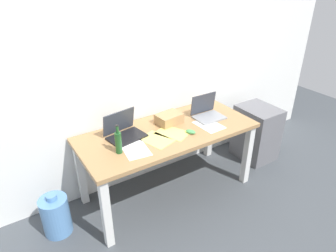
{
  "coord_description": "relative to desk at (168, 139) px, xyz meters",
  "views": [
    {
      "loc": [
        -1.39,
        -2.18,
        2.19
      ],
      "look_at": [
        0.0,
        0.0,
        0.8
      ],
      "focal_mm": 32.26,
      "sensor_mm": 36.0,
      "label": 1
    }
  ],
  "objects": [
    {
      "name": "water_cooler_jug",
      "position": [
        -1.16,
        0.07,
        -0.46
      ],
      "size": [
        0.25,
        0.25,
        0.43
      ],
      "color": "#598CC6",
      "rests_on": "ground"
    },
    {
      "name": "paper_sheet_center",
      "position": [
        0.01,
        -0.07,
        0.1
      ],
      "size": [
        0.32,
        0.36,
        0.0
      ],
      "primitive_type": "cube",
      "rotation": [
        0.0,
        0.0,
        0.47
      ],
      "color": "#F4E06B",
      "rests_on": "desk"
    },
    {
      "name": "ground_plane",
      "position": [
        0.0,
        0.0,
        -0.66
      ],
      "size": [
        8.0,
        8.0,
        0.0
      ],
      "primitive_type": "plane",
      "color": "#42474C"
    },
    {
      "name": "laptop_right",
      "position": [
        0.51,
        0.03,
        0.15
      ],
      "size": [
        0.31,
        0.25,
        0.24
      ],
      "color": "gray",
      "rests_on": "desk"
    },
    {
      "name": "laptop_left",
      "position": [
        -0.41,
        0.13,
        0.15
      ],
      "size": [
        0.38,
        0.31,
        0.24
      ],
      "color": "black",
      "rests_on": "desk"
    },
    {
      "name": "computer_mouse",
      "position": [
        0.16,
        -0.16,
        0.11
      ],
      "size": [
        0.1,
        0.12,
        0.03
      ],
      "primitive_type": "ellipsoid",
      "rotation": [
        0.0,
        0.0,
        0.45
      ],
      "color": "#4C9E56",
      "rests_on": "desk"
    },
    {
      "name": "paper_sheet_front_left",
      "position": [
        -0.43,
        -0.14,
        0.1
      ],
      "size": [
        0.25,
        0.32,
        0.0
      ],
      "primitive_type": "cube",
      "rotation": [
        0.0,
        0.0,
        -0.13
      ],
      "color": "white",
      "rests_on": "desk"
    },
    {
      "name": "cardboard_box",
      "position": [
        0.09,
        0.13,
        0.15
      ],
      "size": [
        0.27,
        0.21,
        0.1
      ],
      "primitive_type": "cube",
      "rotation": [
        0.0,
        0.0,
        0.12
      ],
      "color": "tan",
      "rests_on": "desk"
    },
    {
      "name": "desk",
      "position": [
        0.0,
        0.0,
        0.0
      ],
      "size": [
        1.76,
        0.77,
        0.75
      ],
      "color": "#A37A4C",
      "rests_on": "ground"
    },
    {
      "name": "paper_sheet_front_right",
      "position": [
        0.41,
        -0.13,
        0.1
      ],
      "size": [
        0.22,
        0.3,
        0.0
      ],
      "primitive_type": "cube",
      "rotation": [
        0.0,
        0.0,
        0.04
      ],
      "color": "white",
      "rests_on": "desk"
    },
    {
      "name": "beer_bottle",
      "position": [
        -0.57,
        -0.1,
        0.2
      ],
      "size": [
        0.06,
        0.06,
        0.27
      ],
      "color": "#1E5123",
      "rests_on": "desk"
    },
    {
      "name": "paper_yellow_folder",
      "position": [
        -0.19,
        -0.09,
        0.1
      ],
      "size": [
        0.29,
        0.35,
        0.0
      ],
      "primitive_type": "cube",
      "rotation": [
        0.0,
        0.0,
        0.3
      ],
      "color": "#F4E06B",
      "rests_on": "desk"
    },
    {
      "name": "back_wall",
      "position": [
        0.0,
        0.44,
        0.64
      ],
      "size": [
        5.2,
        0.08,
        2.6
      ],
      "primitive_type": "cube",
      "color": "white",
      "rests_on": "ground"
    },
    {
      "name": "filing_cabinet",
      "position": [
        1.3,
        -0.01,
        -0.32
      ],
      "size": [
        0.4,
        0.48,
        0.67
      ],
      "primitive_type": "cube",
      "color": "slate",
      "rests_on": "ground"
    }
  ]
}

